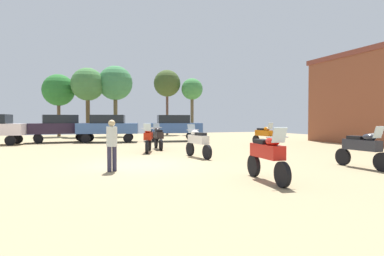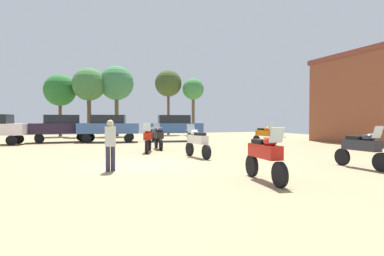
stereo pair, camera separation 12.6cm
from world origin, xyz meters
name	(u,v)px [view 1 (the left image)]	position (x,y,z in m)	size (l,w,h in m)	color
ground_plane	(139,165)	(0.00, 0.00, 0.01)	(44.00, 52.00, 0.02)	#998560
motorcycle_1	(198,141)	(2.82, 1.40, 0.73)	(0.65, 2.15, 1.45)	black
motorcycle_2	(148,138)	(1.27, 4.45, 0.75)	(0.84, 2.20, 1.48)	black
motorcycle_5	(264,134)	(8.87, 5.71, 0.74)	(0.62, 2.22, 1.47)	black
motorcycle_6	(267,155)	(2.65, -4.30, 0.74)	(0.62, 2.22, 1.47)	black
motorcycle_7	(158,136)	(2.13, 5.88, 0.73)	(0.62, 2.25, 1.45)	black
motorcycle_8	(362,147)	(6.99, -3.37, 0.73)	(0.62, 2.18, 1.45)	black
car_1	(60,126)	(-3.34, 13.57, 1.19)	(4.49, 2.33, 2.00)	black
car_3	(108,126)	(-0.03, 12.55, 1.19)	(4.58, 2.65, 2.00)	black
car_4	(173,126)	(4.81, 12.09, 1.19)	(4.52, 2.42, 2.00)	black
person_1	(112,141)	(-1.09, -1.18, 0.98)	(0.42, 0.42, 1.65)	#2D2C44
tree_1	(192,90)	(9.75, 21.61, 4.93)	(2.34, 2.34, 6.19)	brown
tree_2	(88,85)	(-1.20, 21.02, 5.04)	(3.17, 3.17, 6.66)	brown
tree_4	(167,84)	(7.21, 22.70, 5.64)	(2.94, 2.94, 7.14)	brown
tree_5	(115,83)	(1.43, 21.06, 5.27)	(3.40, 3.40, 7.01)	brown
tree_6	(59,90)	(-3.89, 22.34, 4.54)	(3.09, 3.09, 6.09)	brown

